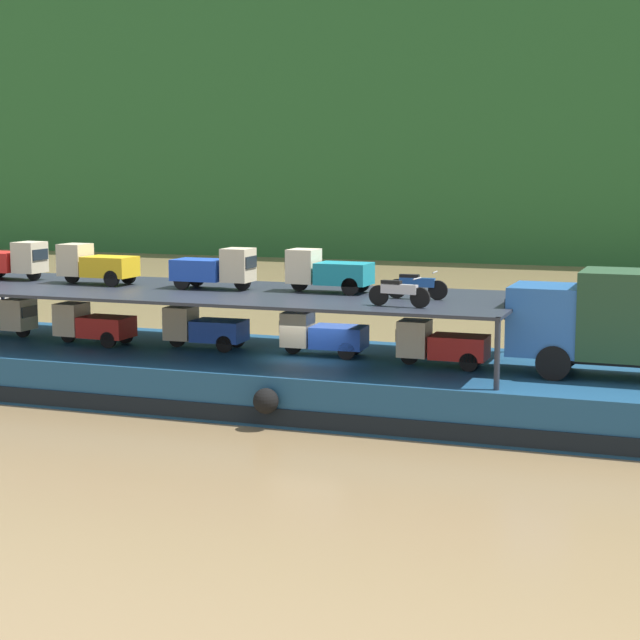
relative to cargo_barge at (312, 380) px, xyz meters
name	(u,v)px	position (x,y,z in m)	size (l,w,h in m)	color
ground_plane	(312,402)	(0.00, 0.02, -0.75)	(400.00, 400.00, 0.00)	olive
hillside_far_bank	(578,54)	(0.00, 70.01, 17.05)	(147.20, 37.68, 31.61)	#235628
cargo_barge	(312,380)	(0.00, 0.00, 0.00)	(29.98, 7.89, 1.50)	navy
covered_lorry	(639,321)	(10.01, -0.26, 2.45)	(7.88, 2.38, 3.10)	#285BA3
cargo_rack	(204,292)	(-3.80, 0.02, 2.69)	(20.78, 6.49, 2.00)	#232833
mini_truck_lower_stern	(0,317)	(-12.09, 0.26, 1.44)	(2.78, 1.27, 1.38)	teal
mini_truck_lower_aft	(92,324)	(-7.96, -0.22, 1.44)	(2.77, 1.24, 1.38)	red
mini_truck_lower_mid	(204,328)	(-3.96, 0.27, 1.44)	(2.78, 1.26, 1.38)	#1E47B7
mini_truck_lower_fore	(322,334)	(0.22, 0.34, 1.44)	(2.79, 1.28, 1.38)	#1E47B7
mini_truck_lower_bow	(441,344)	(4.27, -0.24, 1.44)	(2.75, 1.22, 1.38)	red
mini_truck_upper_stern	(11,260)	(-11.89, 0.77, 3.44)	(2.78, 1.28, 1.38)	red
mini_truck_upper_mid	(96,264)	(-8.13, 0.40, 3.44)	(2.77, 1.25, 1.38)	gold
mini_truck_upper_fore	(215,268)	(-3.59, 0.42, 3.44)	(2.74, 1.21, 1.38)	#1E47B7
mini_truck_upper_bow	(328,271)	(0.24, 0.80, 3.44)	(2.77, 1.24, 1.38)	teal
motorcycle_upper_port	(399,292)	(3.39, -1.92, 3.18)	(1.90, 0.55, 0.87)	black
motorcycle_upper_centre	(416,285)	(3.41, 0.02, 3.18)	(1.90, 0.55, 0.87)	black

